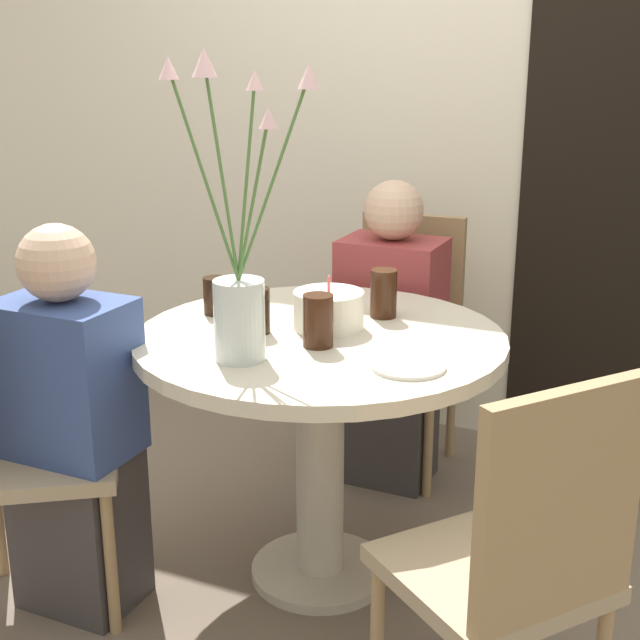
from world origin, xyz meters
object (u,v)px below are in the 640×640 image
Objects in this scene: birthday_cake at (330,310)px; person_woman at (72,435)px; drink_glass_1 at (384,293)px; chair_left_flank at (9,434)px; drink_glass_0 at (257,311)px; side_plate at (408,366)px; flower_vase at (239,279)px; chair_far_back at (518,557)px; chair_right_flank at (403,328)px; drink_glass_2 at (215,296)px; drink_glass_3 at (318,321)px; person_guest at (390,345)px.

person_woman is (-0.56, -0.44, -0.30)m from birthday_cake.
chair_left_flank is at bearing -138.43° from drink_glass_1.
drink_glass_1 reaches higher than drink_glass_0.
drink_glass_1 reaches higher than side_plate.
flower_vase reaches higher than chair_left_flank.
drink_glass_0 reaches higher than side_plate.
drink_glass_0 is (-0.83, 0.44, 0.29)m from chair_far_back.
chair_right_flank is 0.69m from drink_glass_1.
side_plate is (0.30, -0.21, -0.05)m from birthday_cake.
drink_glass_2 is 0.79× the size of drink_glass_3.
drink_glass_1 is 1.27× the size of drink_glass_2.
chair_left_flank is at bearing -162.15° from side_plate.
drink_glass_2 is at bearing -116.94° from person_guest.
drink_glass_0 is 0.91× the size of drink_glass_3.
flower_vase reaches higher than side_plate.
drink_glass_2 reaches higher than side_plate.
birthday_cake is 0.36m from drink_glass_2.
chair_left_flank is at bearing -54.23° from chair_far_back.
person_woman is at bearing -58.58° from chair_far_back.
person_woman is at bearing -116.09° from person_guest.
chair_left_flank is 0.76m from flower_vase.
person_guest is (0.12, 0.73, -0.31)m from drink_glass_0.
flower_vase is at bearing -72.53° from drink_glass_0.
chair_right_flank is 1.07m from side_plate.
chair_far_back is (0.71, -1.34, 0.00)m from chair_right_flank.
chair_far_back is 1.20m from drink_glass_2.
chair_right_flank is at bearing 93.29° from person_guest.
side_plate is (0.35, -0.99, 0.24)m from chair_right_flank.
chair_far_back reaches higher than drink_glass_3.
chair_left_flank is at bearing -160.49° from flower_vase.
flower_vase is 5.36× the size of drink_glass_1.
drink_glass_3 is (0.39, -0.14, 0.01)m from drink_glass_2.
chair_right_flank is at bearing -114.84° from chair_far_back.
side_plate is at bearing -73.58° from chair_right_flank.
birthday_cake is at bearing -89.41° from chair_right_flank.
drink_glass_3 is at bearing -9.62° from drink_glass_0.
chair_left_flank is 0.92m from birthday_cake.
flower_vase reaches higher than drink_glass_1.
person_guest is (-0.70, 1.18, -0.01)m from chair_far_back.
chair_left_flank is 0.16m from person_woman.
drink_glass_1 is at bearing 60.69° from birthday_cake.
chair_right_flank is 1.23× the size of flower_vase.
chair_right_flank is 0.85× the size of person_woman.
drink_glass_0 is at bearing -86.35° from chair_left_flank.
drink_glass_2 is at bearing 151.39° from drink_glass_0.
drink_glass_0 is 0.60m from person_woman.
chair_right_flank and chair_left_flank have the same top height.
drink_glass_0 is at bearing -100.53° from chair_right_flank.
drink_glass_0 is at bearing -99.49° from person_guest.
chair_right_flank is 6.60× the size of drink_glass_1.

